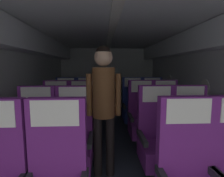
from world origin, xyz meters
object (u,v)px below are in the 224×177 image
at_px(seat_b_right_window, 157,140).
at_px(seat_d_right_aisle, 153,108).
at_px(seat_d_left_aisle, 87,109).
at_px(seat_c_right_aisle, 166,119).
at_px(seat_b_left_window, 35,143).
at_px(seat_c_left_aisle, 82,121).
at_px(seat_c_left_window, 56,121).
at_px(seat_d_left_window, 66,109).
at_px(seat_b_left_aisle, 74,142).
at_px(seat_b_right_aisle, 192,140).
at_px(flight_attendant, 104,97).
at_px(seat_d_right_window, 133,108).
at_px(seat_c_right_window, 142,119).

xyz_separation_m(seat_b_right_window, seat_d_right_aisle, (0.43, 1.71, 0.00)).
xyz_separation_m(seat_d_left_aisle, seat_d_right_aisle, (1.49, -0.01, 0.00)).
xyz_separation_m(seat_b_right_window, seat_c_right_aisle, (0.43, 0.87, 0.00)).
height_order(seat_b_left_window, seat_d_left_aisle, same).
xyz_separation_m(seat_c_left_aisle, seat_d_right_aisle, (1.48, 0.85, 0.00)).
relative_size(seat_c_left_window, seat_d_left_window, 1.00).
xyz_separation_m(seat_b_left_aisle, seat_d_right_aisle, (1.48, 1.72, 0.00)).
bearing_deg(seat_c_left_aisle, seat_c_right_aisle, 0.51).
distance_m(seat_b_left_window, seat_d_left_aisle, 1.77).
distance_m(seat_b_left_aisle, seat_d_left_aisle, 1.73).
height_order(seat_b_right_aisle, seat_d_left_window, same).
height_order(seat_b_left_window, seat_b_right_aisle, same).
distance_m(seat_d_left_aisle, flight_attendant, 1.76).
xyz_separation_m(seat_d_right_window, flight_attendant, (-0.65, -1.62, 0.54)).
distance_m(seat_b_left_aisle, seat_d_right_window, 2.00).
bearing_deg(seat_c_left_window, seat_c_left_aisle, -1.06).
bearing_deg(seat_b_right_window, seat_b_left_window, 179.83).
bearing_deg(seat_c_right_aisle, flight_attendant, -144.63).
distance_m(seat_b_left_window, seat_c_left_window, 0.86).
distance_m(seat_d_right_window, flight_attendant, 1.83).
height_order(seat_d_left_window, seat_d_left_aisle, same).
relative_size(seat_c_right_window, seat_d_right_aisle, 1.00).
distance_m(seat_b_left_aisle, flight_attendant, 0.66).
relative_size(seat_c_right_aisle, seat_d_left_aisle, 1.00).
xyz_separation_m(seat_b_right_window, seat_d_left_aisle, (-1.05, 1.72, 0.00)).
relative_size(seat_c_right_window, seat_d_left_window, 1.00).
distance_m(seat_b_right_window, seat_d_right_window, 1.70).
relative_size(seat_b_left_aisle, seat_c_left_aisle, 1.00).
distance_m(seat_b_right_aisle, seat_c_right_aisle, 0.88).
xyz_separation_m(seat_b_left_aisle, seat_c_left_window, (-0.45, 0.87, 0.00)).
bearing_deg(seat_c_left_window, seat_d_right_window, 29.65).
xyz_separation_m(seat_c_left_window, seat_c_left_aisle, (0.45, -0.01, 0.00)).
height_order(seat_d_right_aisle, seat_d_right_window, same).
bearing_deg(seat_b_right_window, seat_d_left_window, 131.32).
xyz_separation_m(seat_b_right_aisle, seat_c_left_window, (-1.93, 0.87, 0.00)).
bearing_deg(seat_c_left_window, seat_d_right_aisle, 23.62).
bearing_deg(seat_d_left_window, seat_b_right_aisle, -41.58).
bearing_deg(seat_b_left_window, seat_b_right_aisle, -0.41).
relative_size(seat_d_left_aisle, flight_attendant, 0.71).
bearing_deg(flight_attendant, seat_d_right_window, -133.78).
relative_size(seat_c_left_aisle, seat_d_left_aisle, 1.00).
bearing_deg(seat_d_right_window, flight_attendant, -112.02).
xyz_separation_m(seat_c_left_aisle, seat_c_right_aisle, (1.48, 0.01, 0.00)).
bearing_deg(seat_d_right_window, seat_c_right_aisle, -61.62).
distance_m(seat_c_left_aisle, flight_attendant, 1.01).
bearing_deg(seat_d_left_aisle, seat_d_right_window, -0.85).
relative_size(seat_b_right_window, seat_c_left_aisle, 1.00).
distance_m(seat_c_left_aisle, seat_d_left_window, 0.97).
xyz_separation_m(seat_b_left_window, seat_d_right_window, (1.49, 1.70, 0.00)).
bearing_deg(seat_d_right_window, seat_b_right_window, -89.36).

